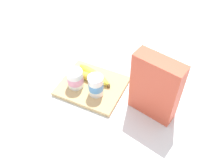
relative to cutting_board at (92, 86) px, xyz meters
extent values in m
plane|color=white|center=(0.00, 0.00, -0.01)|extent=(2.40, 2.40, 0.00)
cube|color=tan|center=(0.00, 0.00, 0.00)|extent=(0.28, 0.24, 0.02)
cube|color=#D85138|center=(-0.28, 0.01, 0.13)|extent=(0.20, 0.11, 0.28)
cylinder|color=white|center=(-0.04, 0.04, 0.06)|extent=(0.06, 0.06, 0.09)
cylinder|color=#5193D1|center=(-0.04, 0.04, 0.06)|extent=(0.07, 0.07, 0.03)
cylinder|color=silver|center=(-0.04, 0.04, 0.10)|extent=(0.07, 0.07, 0.00)
cylinder|color=white|center=(0.06, 0.03, 0.05)|extent=(0.07, 0.07, 0.08)
cylinder|color=pink|center=(0.06, 0.03, 0.05)|extent=(0.07, 0.07, 0.03)
cylinder|color=silver|center=(0.06, 0.03, 0.09)|extent=(0.07, 0.07, 0.00)
ellipsoid|color=yellow|center=(0.01, -0.05, 0.03)|extent=(0.19, 0.09, 0.04)
ellipsoid|color=yellow|center=(0.02, -0.02, 0.03)|extent=(0.18, 0.04, 0.04)
cylinder|color=brown|center=(-0.07, -0.02, 0.02)|extent=(0.01, 0.01, 0.02)
cylinder|color=silver|center=(0.20, -0.01, -0.01)|extent=(0.11, 0.02, 0.01)
ellipsoid|color=silver|center=(0.14, 0.00, 0.00)|extent=(0.04, 0.03, 0.01)
camera|label=1|loc=(-0.39, 0.63, 0.82)|focal=38.98mm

